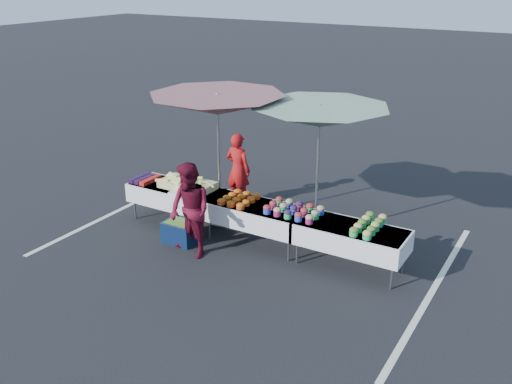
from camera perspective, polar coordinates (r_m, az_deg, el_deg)
The scene contains 17 objects.
ground at distance 10.42m, azimuth 0.00°, elevation -5.12°, with size 80.00×80.00×0.00m, color black.
stripe_left at distance 12.21m, azimuth -13.02°, elevation -1.53°, with size 0.10×5.00×0.00m, color silver.
stripe_right at distance 9.40m, azimuth 17.26°, elevation -9.37°, with size 0.10×5.00×0.00m, color silver.
table_left at distance 11.12m, azimuth -8.00°, elevation -0.25°, with size 1.86×0.81×0.75m.
table_center at distance 10.17m, azimuth 0.00°, elevation -2.18°, with size 1.86×0.81×0.75m.
table_right at distance 9.46m, azimuth 9.44°, elevation -4.40°, with size 1.86×0.81×0.75m.
berry_punnets at distance 11.44m, azimuth -11.03°, elevation 1.29°, with size 0.40×0.54×0.08m.
corn_pile at distance 10.92m, azimuth -6.94°, elevation 0.82°, with size 1.16×0.57×0.26m.
plastic_bags at distance 10.66m, azimuth -7.78°, elevation -0.12°, with size 0.30×0.25×0.05m, color white.
carrot_bowls at distance 10.24m, azimuth -1.71°, elevation -0.69°, with size 0.55×0.69×0.11m.
potato_cups at distance 9.74m, azimuth 3.80°, elevation -1.76°, with size 0.94×0.58×0.16m.
bean_baskets at distance 9.35m, azimuth 11.19°, elevation -3.24°, with size 0.36×0.86×0.15m.
vendor at distance 11.81m, azimuth -1.81°, elevation 2.26°, with size 0.56×0.37×1.55m, color #B61416.
customer at distance 9.74m, azimuth -6.62°, elevation -1.87°, with size 0.81×0.63×1.66m, color maroon.
umbrella_left at distance 10.47m, azimuth -3.87°, elevation 8.62°, with size 3.31×3.31×2.58m.
umbrella_right at distance 9.94m, azimuth 6.39°, elevation 7.41°, with size 2.45×2.45×2.50m.
storage_bin at distance 10.47m, azimuth -7.54°, elevation -3.93°, with size 0.61×0.44×0.40m.
Camera 1 is at (4.75, -8.00, 4.69)m, focal length 40.00 mm.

